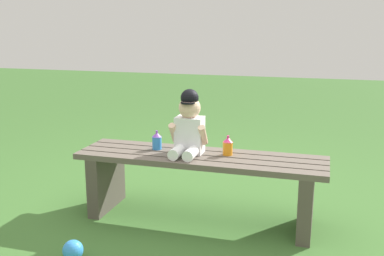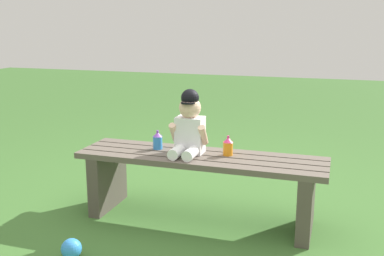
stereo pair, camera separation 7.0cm
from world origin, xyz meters
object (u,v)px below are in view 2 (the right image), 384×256
at_px(park_bench, 200,176).
at_px(toy_ball, 71,249).
at_px(sippy_cup_left, 158,140).
at_px(child_figure, 189,126).
at_px(sippy_cup_right, 228,146).

bearing_deg(park_bench, toy_ball, -126.31).
height_order(sippy_cup_left, toy_ball, sippy_cup_left).
height_order(park_bench, toy_ball, park_bench).
xyz_separation_m(park_bench, toy_ball, (-0.51, -0.69, -0.23)).
height_order(child_figure, sippy_cup_right, child_figure).
bearing_deg(sippy_cup_left, toy_ball, -105.31).
xyz_separation_m(park_bench, child_figure, (-0.08, 0.01, 0.31)).
distance_m(child_figure, toy_ball, 0.99).
bearing_deg(toy_ball, child_figure, 58.49).
distance_m(park_bench, sippy_cup_right, 0.26).
bearing_deg(sippy_cup_right, child_figure, -171.12).
distance_m(sippy_cup_right, toy_ball, 1.08).
relative_size(park_bench, toy_ball, 14.04).
bearing_deg(sippy_cup_left, sippy_cup_right, 0.00).
distance_m(child_figure, sippy_cup_right, 0.27).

